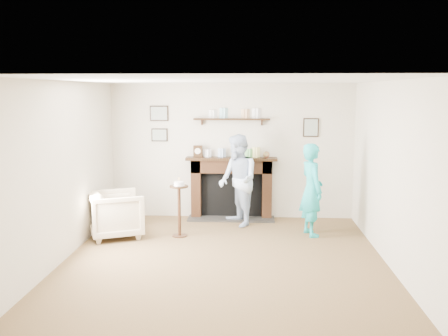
{
  "coord_description": "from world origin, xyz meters",
  "views": [
    {
      "loc": [
        0.38,
        -6.71,
        2.35
      ],
      "look_at": [
        -0.05,
        0.9,
        1.18
      ],
      "focal_mm": 40.0,
      "sensor_mm": 36.0,
      "label": 1
    }
  ],
  "objects_px": {
    "pedestal_table": "(179,201)",
    "armchair": "(117,236)",
    "woman": "(310,235)",
    "man": "(238,225)"
  },
  "relations": [
    {
      "from": "pedestal_table",
      "to": "armchair",
      "type": "bearing_deg",
      "value": -175.27
    },
    {
      "from": "armchair",
      "to": "pedestal_table",
      "type": "xyz_separation_m",
      "value": [
        1.03,
        0.08,
        0.59
      ]
    },
    {
      "from": "man",
      "to": "woman",
      "type": "distance_m",
      "value": 1.34
    },
    {
      "from": "woman",
      "to": "pedestal_table",
      "type": "xyz_separation_m",
      "value": [
        -2.16,
        -0.2,
        0.59
      ]
    },
    {
      "from": "woman",
      "to": "pedestal_table",
      "type": "bearing_deg",
      "value": 78.71
    },
    {
      "from": "man",
      "to": "pedestal_table",
      "type": "height_order",
      "value": "pedestal_table"
    },
    {
      "from": "man",
      "to": "pedestal_table",
      "type": "xyz_separation_m",
      "value": [
        -0.93,
        -0.74,
        0.59
      ]
    },
    {
      "from": "armchair",
      "to": "woman",
      "type": "bearing_deg",
      "value": -108.68
    },
    {
      "from": "man",
      "to": "armchair",
      "type": "bearing_deg",
      "value": -91.68
    },
    {
      "from": "armchair",
      "to": "pedestal_table",
      "type": "relative_size",
      "value": 0.85
    }
  ]
}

